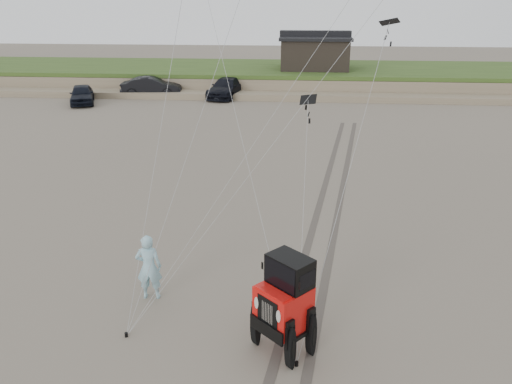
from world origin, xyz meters
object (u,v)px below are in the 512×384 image
Objects in this scene: truck_b at (151,87)px; truck_c at (227,88)px; jeep at (283,315)px; man at (149,267)px; truck_a at (82,94)px; cabin at (315,52)px.

truck_b is 0.92× the size of truck_c.
man is (-3.77, 1.92, -0.01)m from jeep.
truck_c is (6.39, 0.23, -0.03)m from truck_b.
truck_a is 32.95m from jeep.
jeep reaches higher than truck_a.
truck_c is at bearing -94.71° from truck_b.
cabin is 36.21m from man.
cabin is 1.48× the size of truck_a.
truck_b reaches higher than truck_c.
cabin reaches higher than jeep.
jeep is (5.87, -32.03, 0.18)m from truck_c.
man reaches higher than truck_b.
truck_a is at bearing -150.16° from truck_c.
cabin reaches higher than man.
truck_b is (-13.78, -5.86, -2.41)m from cabin.
truck_b is 6.39m from truck_c.
jeep is 4.23m from man.
man is at bearing -98.42° from cabin.
jeep reaches higher than truck_c.
jeep is at bearing 146.28° from man.
cabin is 20.79m from truck_a.
truck_b is at bearing -80.89° from man.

